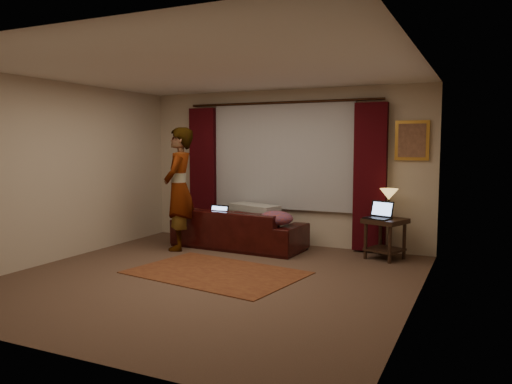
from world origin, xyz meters
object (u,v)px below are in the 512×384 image
(laptop_table, at_px, (378,210))
(laptop_sofa, at_px, (215,214))
(sofa, at_px, (239,221))
(end_table, at_px, (385,239))
(person, at_px, (179,189))
(tiffany_lamp, at_px, (389,203))

(laptop_table, bearing_deg, laptop_sofa, -154.25)
(sofa, distance_m, laptop_sofa, 0.41)
(laptop_table, bearing_deg, sofa, -158.19)
(sofa, bearing_deg, end_table, -171.82)
(end_table, bearing_deg, person, -167.43)
(person, bearing_deg, laptop_table, 84.67)
(laptop_table, bearing_deg, end_table, 62.65)
(tiffany_lamp, distance_m, person, 3.26)
(sofa, distance_m, end_table, 2.34)
(laptop_table, bearing_deg, person, -149.55)
(sofa, relative_size, person, 1.11)
(tiffany_lamp, bearing_deg, sofa, -173.00)
(sofa, distance_m, laptop_table, 2.25)
(laptop_sofa, height_order, end_table, laptop_sofa)
(sofa, bearing_deg, person, 35.15)
(sofa, xyz_separation_m, person, (-0.81, -0.50, 0.54))
(laptop_sofa, distance_m, person, 0.70)
(laptop_sofa, xyz_separation_m, laptop_table, (2.57, 0.30, 0.17))
(end_table, relative_size, person, 0.31)
(laptop_table, bearing_deg, tiffany_lamp, 75.36)
(person, bearing_deg, laptop_sofa, 106.62)
(sofa, height_order, tiffany_lamp, tiffany_lamp)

